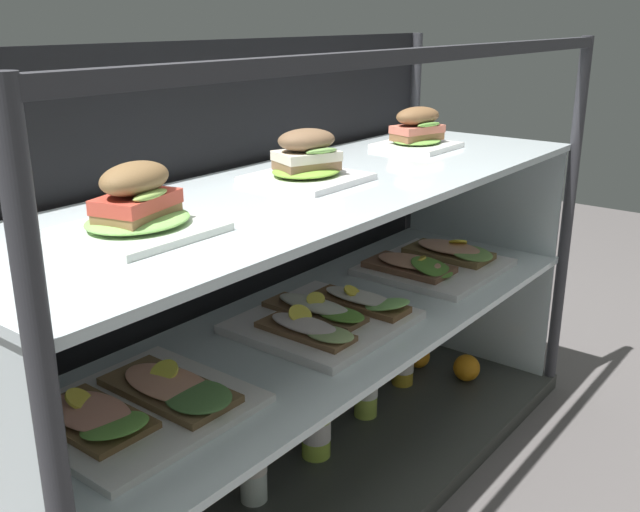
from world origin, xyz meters
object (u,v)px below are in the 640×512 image
Objects in this scene: juice_bottle_front_left_end at (172,508)px; juice_bottle_near_post at (403,357)px; open_sandwich_tray_right_of_center at (435,262)px; open_sandwich_tray_center at (140,405)px; juice_bottle_front_fourth at (316,427)px; orange_fruit_near_left_post at (418,356)px; orange_fruit_beside_bottles at (467,368)px; juice_bottle_tucked_behind at (253,457)px; plated_roll_sandwich_near_right_corner at (417,132)px; plated_roll_sandwich_left_of_center at (307,163)px; plated_roll_sandwich_right_of_center at (137,208)px; juice_bottle_front_middle at (366,382)px; open_sandwich_tray_near_left_corner at (328,317)px.

juice_bottle_front_left_end is 1.15× the size of juice_bottle_near_post.
open_sandwich_tray_center is at bearing 178.32° from open_sandwich_tray_right_of_center.
juice_bottle_front_fourth is 0.54m from orange_fruit_near_left_post.
orange_fruit_beside_bottles is 1.10× the size of orange_fruit_near_left_post.
open_sandwich_tray_center is at bearing -172.97° from juice_bottle_tucked_behind.
open_sandwich_tray_right_of_center is at bearing -1.68° from open_sandwich_tray_center.
plated_roll_sandwich_near_right_corner is 0.52× the size of open_sandwich_tray_center.
plated_roll_sandwich_near_right_corner is 0.74× the size of juice_bottle_front_left_end.
orange_fruit_near_left_post is at bearing 4.08° from open_sandwich_tray_center.
juice_bottle_front_left_end is at bearing 177.83° from juice_bottle_front_fourth.
open_sandwich_tray_center is at bearing -175.92° from orange_fruit_near_left_post.
plated_roll_sandwich_left_of_center reaches higher than juice_bottle_front_left_end.
plated_roll_sandwich_right_of_center reaches higher than open_sandwich_tray_center.
open_sandwich_tray_right_of_center is at bearing 160.31° from orange_fruit_beside_bottles.
plated_roll_sandwich_left_of_center is (0.44, 0.03, -0.00)m from plated_roll_sandwich_right_of_center.
open_sandwich_tray_right_of_center is 0.89m from juice_bottle_front_left_end.
open_sandwich_tray_center is (-0.93, -0.04, -0.33)m from plated_roll_sandwich_near_right_corner.
plated_roll_sandwich_near_right_corner reaches higher than juice_bottle_tucked_behind.
open_sandwich_tray_right_of_center is at bearing -139.08° from orange_fruit_near_left_post.
juice_bottle_front_middle is 3.25× the size of orange_fruit_near_left_post.
orange_fruit_beside_bottles is at bearing -4.74° from open_sandwich_tray_near_left_corner.
orange_fruit_near_left_post is (0.12, 0.03, -0.68)m from plated_roll_sandwich_near_right_corner.
plated_roll_sandwich_near_right_corner is 2.32× the size of orange_fruit_beside_bottles.
plated_roll_sandwich_left_of_center reaches higher than open_sandwich_tray_near_left_corner.
orange_fruit_beside_bottles is at bearing -8.80° from plated_roll_sandwich_left_of_center.
plated_roll_sandwich_near_right_corner is 0.88m from juice_bottle_tucked_behind.
plated_roll_sandwich_left_of_center is at bearing 174.43° from open_sandwich_tray_right_of_center.
plated_roll_sandwich_left_of_center is at bearing -162.44° from juice_bottle_front_fourth.
plated_roll_sandwich_near_right_corner is 0.65m from juice_bottle_front_middle.
juice_bottle_tucked_behind reaches higher than juice_bottle_near_post.
orange_fruit_beside_bottles is (1.05, -0.07, -0.67)m from plated_roll_sandwich_right_of_center.
open_sandwich_tray_right_of_center reaches higher than juice_bottle_tucked_behind.
juice_bottle_front_middle is at bearing 160.43° from orange_fruit_beside_bottles.
plated_roll_sandwich_right_of_center is 0.86× the size of juice_bottle_tucked_behind.
plated_roll_sandwich_left_of_center reaches higher than open_sandwich_tray_right_of_center.
orange_fruit_near_left_post is at bearing 16.03° from plated_roll_sandwich_near_right_corner.
orange_fruit_beside_bottles is at bearing -45.99° from juice_bottle_near_post.
plated_roll_sandwich_near_right_corner is at bearing -163.97° from orange_fruit_near_left_post.
plated_roll_sandwich_left_of_center is at bearing 106.41° from open_sandwich_tray_near_left_corner.
open_sandwich_tray_near_left_corner is (-0.45, -0.07, -0.33)m from plated_roll_sandwich_near_right_corner.
juice_bottle_front_middle is (0.64, -0.01, -0.01)m from juice_bottle_front_left_end.
juice_bottle_front_left_end is 1.00× the size of juice_bottle_tucked_behind.
juice_bottle_front_fourth is (0.51, 0.03, -0.30)m from open_sandwich_tray_center.
open_sandwich_tray_right_of_center is 0.37m from orange_fruit_beside_bottles.
open_sandwich_tray_near_left_corner is 4.47× the size of orange_fruit_beside_bottles.
open_sandwich_tray_center is 1.11m from orange_fruit_near_left_post.
open_sandwich_tray_right_of_center reaches higher than juice_bottle_front_middle.
plated_roll_sandwich_left_of_center is 0.47m from plated_roll_sandwich_near_right_corner.
juice_bottle_near_post is 2.74× the size of orange_fruit_beside_bottles.
juice_bottle_near_post is (0.92, 0.07, -0.63)m from plated_roll_sandwich_right_of_center.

